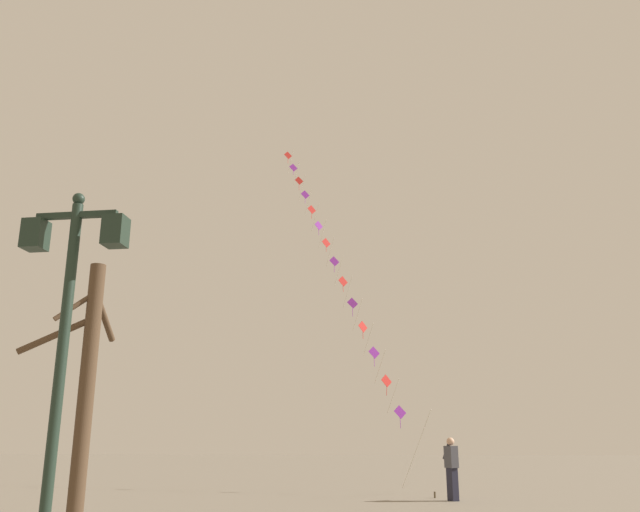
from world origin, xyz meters
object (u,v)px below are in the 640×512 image
(twin_lantern_lamp_post, at_px, (68,300))
(kite_train, at_px, (335,263))
(bare_tree, at_px, (85,384))
(kite_flyer, at_px, (452,467))

(twin_lantern_lamp_post, xyz_separation_m, kite_train, (1.25, 19.44, 5.74))
(kite_train, relative_size, bare_tree, 3.41)
(twin_lantern_lamp_post, relative_size, kite_flyer, 2.78)
(twin_lantern_lamp_post, bearing_deg, kite_flyer, 66.16)
(kite_flyer, xyz_separation_m, bare_tree, (-7.22, -7.80, 1.73))
(kite_train, xyz_separation_m, bare_tree, (-3.12, -15.12, -6.41))
(bare_tree, bearing_deg, kite_train, 78.35)
(kite_flyer, distance_m, bare_tree, 10.77)
(twin_lantern_lamp_post, height_order, kite_train, kite_train)
(bare_tree, bearing_deg, twin_lantern_lamp_post, -66.66)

